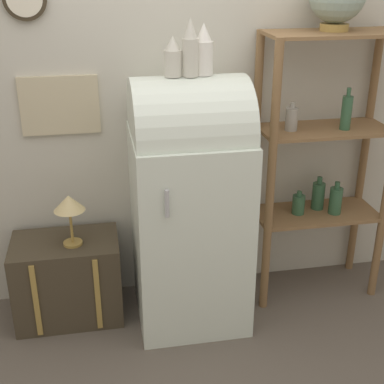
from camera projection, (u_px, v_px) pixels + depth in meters
name	position (u px, v px, depth m)	size (l,w,h in m)	color
ground_plane	(196.00, 331.00, 3.18)	(12.00, 12.00, 0.00)	#60564C
wall_back	(178.00, 85.00, 3.15)	(7.00, 0.09, 2.70)	beige
refrigerator	(189.00, 199.00, 3.07)	(0.64, 0.69, 1.47)	silver
suitcase_trunk	(68.00, 279.00, 3.23)	(0.63, 0.41, 0.52)	#423828
shelf_unit	(322.00, 153.00, 3.24)	(0.80, 0.38, 1.66)	olive
vase_left	(173.00, 58.00, 2.73)	(0.09, 0.09, 0.20)	beige
vase_center	(190.00, 49.00, 2.72)	(0.08, 0.08, 0.29)	beige
vase_right	(204.00, 51.00, 2.76)	(0.10, 0.10, 0.26)	white
desk_lamp	(69.00, 206.00, 3.00)	(0.18, 0.18, 0.31)	#AD8942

